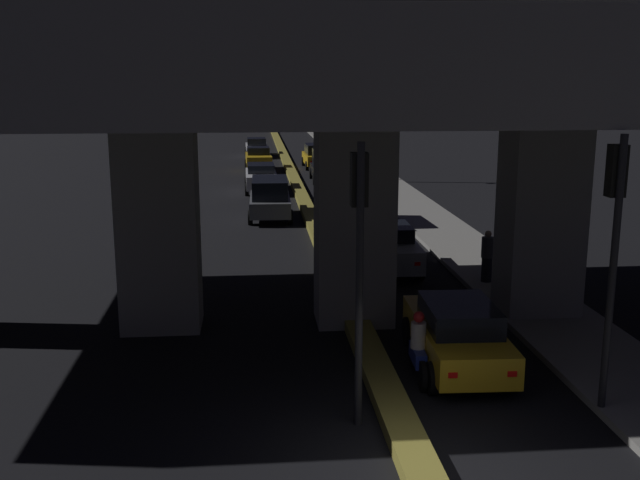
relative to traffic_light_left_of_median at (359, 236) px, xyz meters
The scene contains 19 objects.
ground_plane 4.22m from the traffic_light_left_of_median, 71.36° to the right, with size 200.00×200.00×0.00m, color black.
median_divider 33.03m from the traffic_light_left_of_median, 88.73° to the left, with size 0.65×126.00×0.28m, color olive.
sidewalk_right 26.74m from the traffic_light_left_of_median, 77.12° to the left, with size 2.64×126.00×0.16m, color gray.
elevated_overpass 6.43m from the traffic_light_left_of_median, 85.29° to the left, with size 26.12×11.74×8.45m.
traffic_light_left_of_median is the anchor object (origin of this frame).
traffic_light_right_of_median 4.69m from the traffic_light_left_of_median, ahead, with size 0.30×0.49×5.32m.
street_lamp 32.46m from the traffic_light_left_of_median, 81.23° to the left, with size 2.50×0.32×8.07m.
car_taxi_yellow_lead 4.48m from the traffic_light_left_of_median, 43.73° to the left, with size 1.94×4.42×1.53m.
car_silver_second 11.86m from the traffic_light_left_of_median, 77.35° to the left, with size 2.08×4.73×1.50m.
car_dark_blue_third 19.01m from the traffic_light_left_of_median, 81.50° to the left, with size 2.11×4.20×2.00m.
car_black_fourth 25.69m from the traffic_light_left_of_median, 83.64° to the left, with size 1.86×4.01×1.69m.
car_black_fifth 32.69m from the traffic_light_left_of_median, 85.23° to the left, with size 1.96×4.35×1.91m.
car_taxi_yellow_sixth 39.55m from the traffic_light_left_of_median, 86.02° to the left, with size 2.01×4.26×1.67m.
car_grey_lead_oncoming 20.66m from the traffic_light_left_of_median, 93.01° to the left, with size 1.99×4.20×1.84m.
car_white_second_oncoming 29.00m from the traffic_light_left_of_median, 92.68° to the left, with size 1.87×4.53×1.51m.
car_taxi_yellow_third_oncoming 38.44m from the traffic_light_left_of_median, 92.06° to the left, with size 1.92×4.02×1.58m.
car_white_fourth_oncoming 47.74m from the traffic_light_left_of_median, 91.72° to the left, with size 1.91×4.85×1.45m.
motorcycle_blue_filtering_near 3.80m from the traffic_light_left_of_median, 50.17° to the left, with size 0.34×1.94×1.50m.
pedestrian_on_sidewalk 10.53m from the traffic_light_left_of_median, 59.16° to the left, with size 0.38×0.38×1.59m.
Camera 1 is at (-2.60, -10.66, 6.32)m, focal length 42.00 mm.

